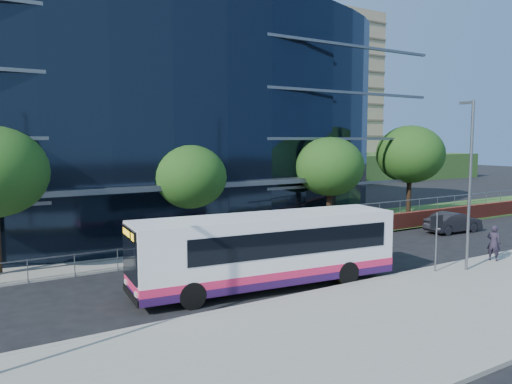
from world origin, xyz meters
TOP-DOWN VIEW (x-y plane):
  - ground at (0.00, 0.00)m, footprint 200.00×200.00m
  - pavement_near at (0.00, -5.00)m, footprint 80.00×8.00m
  - kerb at (0.00, -1.00)m, footprint 80.00×0.25m
  - yellow_line_outer at (0.00, -0.80)m, footprint 80.00×0.08m
  - yellow_line_inner at (0.00, -0.65)m, footprint 80.00×0.08m
  - far_forecourt at (-6.00, 11.00)m, footprint 50.00×8.00m
  - grass_verge at (24.00, 11.00)m, footprint 36.00×8.00m
  - glass_office at (-4.00, 20.85)m, footprint 44.00×23.10m
  - retaining_wall at (20.00, 7.30)m, footprint 34.00×0.40m
  - guard_railings at (-8.00, 7.00)m, footprint 24.00×0.05m
  - apartment_block at (32.00, 57.21)m, footprint 60.00×42.00m
  - street_sign at (4.50, -1.59)m, footprint 0.85×0.09m
  - tree_far_b at (-3.00, 9.50)m, footprint 4.29×4.29m
  - tree_far_c at (7.00, 9.00)m, footprint 4.62×4.62m
  - tree_far_d at (16.00, 10.00)m, footprint 5.28×5.28m
  - tree_dist_e at (24.00, 40.00)m, footprint 4.62×4.62m
  - tree_dist_f at (40.00, 42.00)m, footprint 4.29×4.29m
  - streetlight_east at (6.00, -2.17)m, footprint 0.15×0.77m
  - city_bus at (-3.30, 0.85)m, footprint 11.80×3.85m
  - parked_car at (14.47, 4.77)m, footprint 4.34×1.74m
  - pedestrian at (8.78, -1.80)m, footprint 0.63×0.77m

SIDE VIEW (x-z plane):
  - ground at x=0.00m, z-range 0.00..0.00m
  - yellow_line_outer at x=0.00m, z-range 0.00..0.01m
  - yellow_line_inner at x=0.00m, z-range 0.00..0.01m
  - far_forecourt at x=-6.00m, z-range 0.00..0.10m
  - grass_verge at x=24.00m, z-range 0.00..0.12m
  - pavement_near at x=0.00m, z-range 0.00..0.15m
  - kerb at x=0.00m, z-range 0.00..0.16m
  - retaining_wall at x=20.00m, z-range -0.44..1.67m
  - parked_car at x=14.47m, z-range 0.00..1.40m
  - guard_railings at x=-8.00m, z-range 0.27..1.37m
  - pedestrian at x=8.78m, z-range 0.15..1.99m
  - city_bus at x=-3.30m, z-range 0.10..3.23m
  - street_sign at x=4.50m, z-range 0.75..3.55m
  - tree_far_b at x=-3.00m, z-range 1.19..7.23m
  - tree_dist_f at x=40.00m, z-range 1.19..7.23m
  - streetlight_east at x=6.00m, z-range 0.44..8.44m
  - tree_far_c at x=7.00m, z-range 1.28..7.79m
  - tree_dist_e at x=24.00m, z-range 1.28..7.79m
  - tree_far_d at x=16.00m, z-range 1.47..8.91m
  - glass_office at x=-4.00m, z-range 0.00..16.00m
  - apartment_block at x=32.00m, z-range -3.89..26.11m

